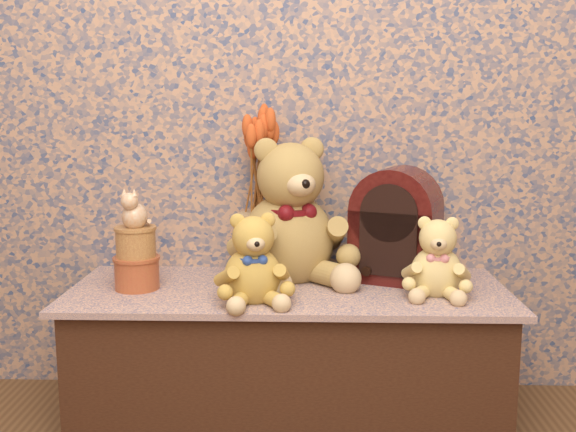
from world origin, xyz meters
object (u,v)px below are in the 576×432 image
teddy_medium (253,254)px  cathedral_radio (396,224)px  biscuit_tin_lower (137,273)px  teddy_large (288,204)px  cat_figurine (134,207)px  ceramic_vase (258,245)px  teddy_small (437,253)px

teddy_medium → cathedral_radio: 0.52m
cathedral_radio → biscuit_tin_lower: 0.85m
teddy_large → cat_figurine: bearing=173.9°
teddy_medium → cat_figurine: (-0.38, 0.12, 0.12)m
teddy_large → ceramic_vase: teddy_large is taller
teddy_medium → cathedral_radio: size_ratio=0.76×
biscuit_tin_lower → teddy_large: bearing=16.1°
teddy_small → cat_figurine: size_ratio=2.04×
teddy_large → cathedral_radio: (0.36, -0.01, -0.06)m
teddy_medium → ceramic_vase: size_ratio=1.32×
ceramic_vase → cat_figurine: size_ratio=1.69×
teddy_large → cathedral_radio: bearing=-23.3°
teddy_small → cathedral_radio: cathedral_radio is taller
teddy_medium → cat_figurine: 0.41m
teddy_large → teddy_small: 0.51m
ceramic_vase → teddy_medium: bearing=-88.6°
teddy_medium → teddy_small: size_ratio=1.09×
ceramic_vase → biscuit_tin_lower: (-0.37, -0.17, -0.06)m
teddy_medium → teddy_small: 0.56m
teddy_large → biscuit_tin_lower: (-0.47, -0.14, -0.20)m
teddy_small → ceramic_vase: 0.60m
teddy_medium → teddy_small: teddy_medium is taller
teddy_large → teddy_medium: (-0.10, -0.26, -0.11)m
teddy_large → cathedral_radio: teddy_large is taller
teddy_large → ceramic_vase: bearing=140.0°
cathedral_radio → ceramic_vase: bearing=-162.6°
teddy_small → cathedral_radio: 0.20m
teddy_large → ceramic_vase: (-0.10, 0.03, -0.14)m
cathedral_radio → biscuit_tin_lower: (-0.83, -0.13, -0.14)m
teddy_medium → cathedral_radio: cathedral_radio is taller
teddy_large → ceramic_vase: 0.18m
teddy_large → cathedral_radio: size_ratio=1.35×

